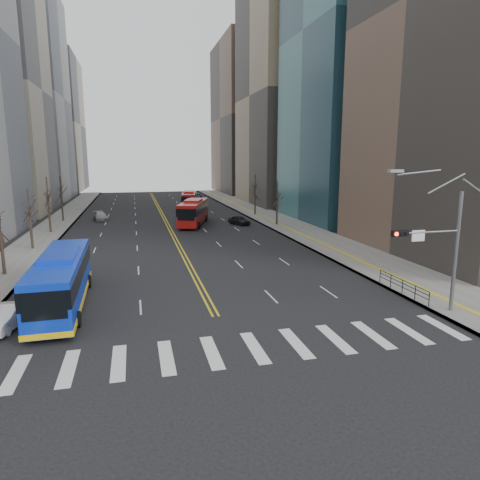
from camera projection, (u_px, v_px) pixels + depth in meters
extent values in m
plane|color=black|center=(234.00, 350.00, 22.79)|extent=(220.00, 220.00, 0.00)
cube|color=gray|center=(276.00, 220.00, 69.79)|extent=(7.00, 130.00, 0.15)
cube|color=gray|center=(52.00, 228.00, 61.76)|extent=(5.00, 130.00, 0.15)
cube|color=silver|center=(15.00, 374.00, 20.28)|extent=(0.70, 4.00, 0.01)
cube|color=silver|center=(68.00, 368.00, 20.83)|extent=(0.70, 4.00, 0.01)
cube|color=silver|center=(119.00, 362.00, 21.39)|extent=(0.70, 4.00, 0.01)
cube|color=silver|center=(166.00, 357.00, 21.95)|extent=(0.70, 4.00, 0.01)
cube|color=silver|center=(212.00, 352.00, 22.51)|extent=(0.70, 4.00, 0.01)
cube|color=silver|center=(255.00, 347.00, 23.07)|extent=(0.70, 4.00, 0.01)
cube|color=silver|center=(296.00, 343.00, 23.63)|extent=(0.70, 4.00, 0.01)
cube|color=silver|center=(335.00, 339.00, 24.19)|extent=(0.70, 4.00, 0.01)
cube|color=silver|center=(372.00, 335.00, 24.74)|extent=(0.70, 4.00, 0.01)
cube|color=silver|center=(408.00, 331.00, 25.30)|extent=(0.70, 4.00, 0.01)
cube|color=silver|center=(442.00, 327.00, 25.86)|extent=(0.70, 4.00, 0.01)
cube|color=gold|center=(162.00, 216.00, 75.15)|extent=(0.15, 100.00, 0.01)
cube|color=gold|center=(164.00, 216.00, 75.25)|extent=(0.15, 100.00, 0.01)
cube|color=gray|center=(18.00, 97.00, 99.77)|extent=(20.00, 26.00, 48.00)
cube|color=#30686D|center=(363.00, 34.00, 66.54)|extent=(20.00, 22.00, 58.00)
cube|color=gray|center=(294.00, 97.00, 93.17)|extent=(20.00, 26.00, 46.00)
cube|color=gray|center=(50.00, 125.00, 131.26)|extent=(18.00, 30.00, 40.00)
cube|color=brown|center=(250.00, 119.00, 123.81)|extent=(18.00, 30.00, 42.00)
cylinder|color=slate|center=(456.00, 254.00, 27.53)|extent=(0.24, 0.24, 8.00)
cylinder|color=slate|center=(428.00, 232.00, 26.71)|extent=(4.50, 0.12, 0.12)
cube|color=black|center=(400.00, 233.00, 26.25)|extent=(1.10, 0.28, 0.38)
cylinder|color=#FF190C|center=(397.00, 234.00, 26.02)|extent=(0.24, 0.08, 0.24)
cylinder|color=black|center=(402.00, 234.00, 26.10)|extent=(0.24, 0.08, 0.24)
cylinder|color=black|center=(407.00, 234.00, 26.18)|extent=(0.24, 0.08, 0.24)
cube|color=white|center=(418.00, 236.00, 26.60)|extent=(0.90, 0.06, 0.70)
cube|color=#999993|center=(396.00, 171.00, 25.39)|extent=(0.90, 0.35, 0.18)
cube|color=black|center=(403.00, 280.00, 31.67)|extent=(0.04, 6.00, 0.04)
cylinder|color=black|center=(429.00, 299.00, 28.91)|extent=(0.06, 0.06, 1.00)
cylinder|color=black|center=(415.00, 293.00, 30.33)|extent=(0.06, 0.06, 1.00)
cylinder|color=black|center=(402.00, 287.00, 31.76)|extent=(0.06, 0.06, 1.00)
cylinder|color=black|center=(391.00, 281.00, 33.19)|extent=(0.06, 0.06, 1.00)
cylinder|color=black|center=(380.00, 276.00, 34.62)|extent=(0.06, 0.06, 1.00)
cylinder|color=black|center=(3.00, 254.00, 36.75)|extent=(0.28, 0.28, 3.90)
cylinder|color=black|center=(31.00, 234.00, 47.26)|extent=(0.28, 0.28, 3.60)
cylinder|color=black|center=(50.00, 218.00, 57.70)|extent=(0.28, 0.28, 4.00)
cylinder|color=black|center=(62.00, 210.00, 68.20)|extent=(0.28, 0.28, 3.80)
cylinder|color=black|center=(277.00, 214.00, 64.36)|extent=(0.28, 0.28, 3.50)
cylinder|color=black|center=(255.00, 205.00, 75.77)|extent=(0.28, 0.28, 3.75)
cube|color=#0D34CF|center=(61.00, 279.00, 29.10)|extent=(2.95, 13.12, 3.14)
cube|color=black|center=(61.00, 271.00, 28.99)|extent=(3.02, 13.14, 1.12)
cube|color=#0D34CF|center=(60.00, 256.00, 28.78)|extent=(2.26, 4.61, 0.40)
cube|color=yellow|center=(63.00, 299.00, 29.36)|extent=(3.02, 13.14, 0.35)
cylinder|color=black|center=(29.00, 324.00, 25.06)|extent=(0.32, 1.01, 1.00)
cylinder|color=black|center=(78.00, 319.00, 25.75)|extent=(0.32, 1.01, 1.00)
cylinder|color=black|center=(52.00, 284.00, 32.99)|extent=(0.32, 1.01, 1.00)
cylinder|color=black|center=(89.00, 281.00, 33.68)|extent=(0.32, 1.01, 1.00)
cube|color=#AD1312|center=(194.00, 212.00, 64.99)|extent=(6.29, 12.50, 3.21)
cube|color=black|center=(193.00, 208.00, 64.88)|extent=(6.36, 12.54, 1.14)
cube|color=#AD1312|center=(193.00, 201.00, 64.67)|extent=(3.40, 4.75, 0.40)
cylinder|color=black|center=(180.00, 225.00, 61.51)|extent=(0.58, 1.04, 1.00)
cylinder|color=black|center=(199.00, 225.00, 61.35)|extent=(0.58, 1.04, 1.00)
cylinder|color=black|center=(189.00, 218.00, 69.18)|extent=(0.58, 1.04, 1.00)
cylinder|color=black|center=(206.00, 218.00, 69.02)|extent=(0.58, 1.04, 1.00)
cube|color=#AD1312|center=(189.00, 200.00, 85.23)|extent=(4.21, 11.33, 2.87)
cube|color=black|center=(189.00, 197.00, 85.12)|extent=(4.27, 11.36, 1.03)
cube|color=#AD1312|center=(189.00, 192.00, 84.94)|extent=(2.59, 4.14, 0.40)
cylinder|color=black|center=(182.00, 208.00, 81.90)|extent=(0.45, 1.03, 1.00)
cylinder|color=black|center=(195.00, 208.00, 82.12)|extent=(0.45, 1.03, 1.00)
cylinder|color=black|center=(184.00, 204.00, 88.83)|extent=(0.45, 1.03, 1.00)
cylinder|color=black|center=(196.00, 204.00, 89.05)|extent=(0.45, 1.03, 1.00)
imported|color=white|center=(7.00, 317.00, 25.61)|extent=(2.41, 4.39, 1.37)
imported|color=black|center=(239.00, 220.00, 65.08)|extent=(3.13, 4.30, 1.36)
imported|color=#9B9BA0|center=(100.00, 216.00, 69.63)|extent=(2.94, 5.01, 1.36)
imported|color=black|center=(198.00, 196.00, 106.89)|extent=(2.26, 4.35, 1.17)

